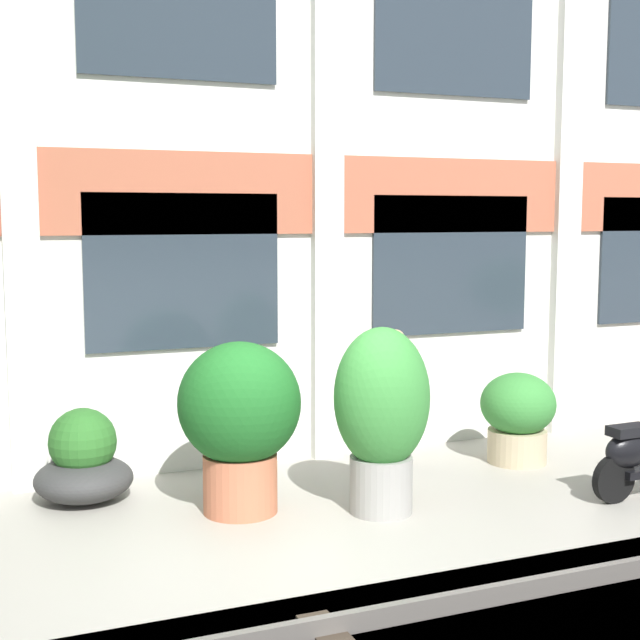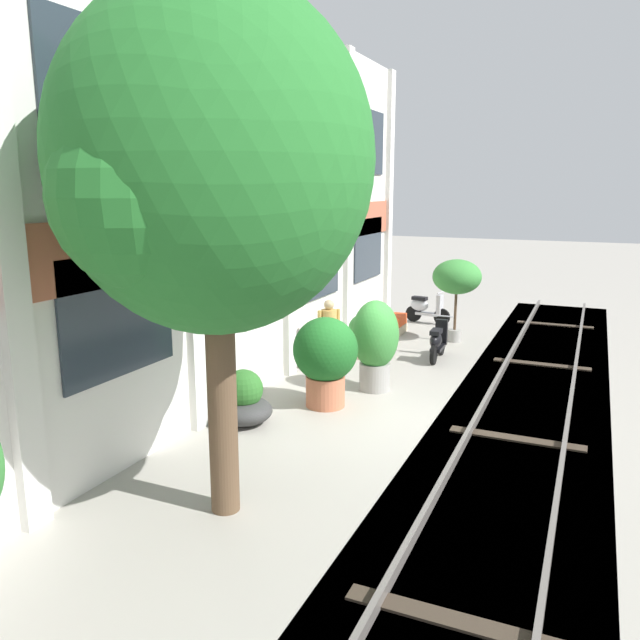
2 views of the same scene
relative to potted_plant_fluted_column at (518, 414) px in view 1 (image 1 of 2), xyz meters
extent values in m
plane|color=#9E998E|center=(-3.64, -1.56, -0.57)|extent=(80.00, 80.00, 0.00)
cube|color=silver|center=(-3.64, 1.37, 3.07)|extent=(16.88, 0.50, 7.27)
cube|color=#AD5B42|center=(-3.64, 1.10, 2.53)|extent=(16.88, 0.06, 0.90)
cube|color=silver|center=(-5.33, 1.06, 3.07)|extent=(0.36, 0.16, 7.27)
cube|color=silver|center=(-1.95, 1.06, 3.07)|extent=(0.36, 0.16, 7.27)
cube|color=silver|center=(1.42, 1.06, 3.07)|extent=(0.36, 0.16, 7.27)
cube|color=#28333D|center=(-3.64, 1.09, 1.68)|extent=(2.16, 0.04, 1.70)
cube|color=#28333D|center=(-0.27, 1.09, 1.68)|extent=(2.16, 0.04, 1.70)
cube|color=#28333D|center=(-0.27, 1.09, 4.58)|extent=(2.16, 0.04, 1.70)
cube|color=#605B56|center=(-3.64, -3.15, -0.49)|extent=(24.88, 0.07, 0.15)
cylinder|color=tan|center=(0.00, 0.00, -0.38)|extent=(0.68, 0.68, 0.39)
ellipsoid|color=#388438|center=(0.00, 0.00, 0.12)|extent=(0.87, 0.87, 0.72)
cylinder|color=#B76647|center=(-3.50, -0.45, -0.28)|extent=(0.72, 0.72, 0.57)
ellipsoid|color=#19561E|center=(-3.50, -0.45, 0.51)|extent=(1.18, 1.18, 1.18)
ellipsoid|color=#333333|center=(-4.85, 0.48, -0.35)|extent=(0.98, 0.98, 0.44)
sphere|color=#286023|center=(-4.85, 0.48, 0.04)|extent=(0.68, 0.68, 0.68)
cylinder|color=gray|center=(-2.24, -0.97, -0.29)|extent=(0.61, 0.61, 0.55)
ellipsoid|color=#388438|center=(-2.24, -0.97, 0.56)|extent=(0.92, 0.92, 1.36)
cylinder|color=black|center=(0.03, -1.61, -0.33)|extent=(0.48, 0.11, 0.48)
ellipsoid|color=black|center=(0.21, -1.60, -0.05)|extent=(0.57, 0.28, 0.36)
cube|color=black|center=(0.21, -1.60, 0.15)|extent=(0.45, 0.23, 0.10)
cylinder|color=#282833|center=(-1.41, 0.37, -0.15)|extent=(0.26, 0.26, 0.83)
cylinder|color=tan|center=(-1.41, 0.37, 0.53)|extent=(0.34, 0.34, 0.54)
sphere|color=tan|center=(-1.41, 0.37, 0.91)|extent=(0.22, 0.22, 0.22)
cylinder|color=tan|center=(-1.57, 0.52, 0.55)|extent=(0.09, 0.09, 0.48)
cylinder|color=tan|center=(-1.25, 0.22, 0.55)|extent=(0.09, 0.09, 0.48)
camera|label=1|loc=(-5.98, -8.47, 2.29)|focal=50.00mm
camera|label=2|loc=(-13.53, -4.78, 3.39)|focal=35.00mm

